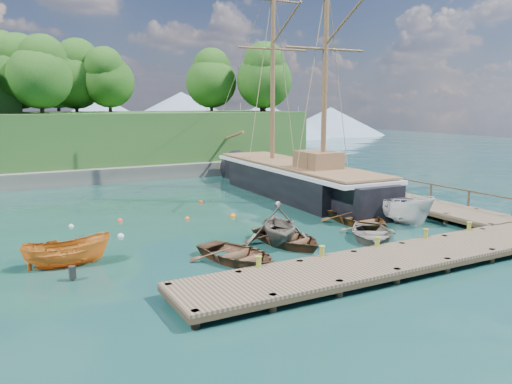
% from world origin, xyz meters
% --- Properties ---
extents(ground, '(160.00, 160.00, 0.00)m').
position_xyz_m(ground, '(0.00, 0.00, 0.00)').
color(ground, '#14362A').
rests_on(ground, ground).
extents(dock_near, '(20.00, 3.20, 1.10)m').
position_xyz_m(dock_near, '(2.00, -6.50, 0.43)').
color(dock_near, '#443327').
rests_on(dock_near, ground).
extents(dock_east, '(3.20, 24.00, 1.10)m').
position_xyz_m(dock_east, '(11.50, 7.00, 0.43)').
color(dock_east, '#443327').
rests_on(dock_east, ground).
extents(bollard_0, '(0.26, 0.26, 0.45)m').
position_xyz_m(bollard_0, '(-4.00, -5.10, 0.00)').
color(bollard_0, olive).
rests_on(bollard_0, ground).
extents(bollard_1, '(0.26, 0.26, 0.45)m').
position_xyz_m(bollard_1, '(-1.00, -5.10, 0.00)').
color(bollard_1, olive).
rests_on(bollard_1, ground).
extents(bollard_2, '(0.26, 0.26, 0.45)m').
position_xyz_m(bollard_2, '(2.00, -5.10, 0.00)').
color(bollard_2, olive).
rests_on(bollard_2, ground).
extents(bollard_3, '(0.26, 0.26, 0.45)m').
position_xyz_m(bollard_3, '(5.00, -5.10, 0.00)').
color(bollard_3, olive).
rests_on(bollard_3, ground).
extents(bollard_4, '(0.26, 0.26, 0.45)m').
position_xyz_m(bollard_4, '(8.00, -5.10, 0.00)').
color(bollard_4, olive).
rests_on(bollard_4, ground).
extents(rowboat_0, '(4.30, 5.10, 0.90)m').
position_xyz_m(rowboat_0, '(-3.62, -2.48, 0.00)').
color(rowboat_0, brown).
rests_on(rowboat_0, ground).
extents(rowboat_1, '(4.68, 4.99, 2.11)m').
position_xyz_m(rowboat_1, '(-0.50, -0.71, 0.00)').
color(rowboat_1, '#655E52').
rests_on(rowboat_1, ground).
extents(rowboat_2, '(3.77, 4.83, 0.92)m').
position_xyz_m(rowboat_2, '(-0.28, -1.21, 0.00)').
color(rowboat_2, '#4D311F').
rests_on(rowboat_2, ground).
extents(rowboat_3, '(4.88, 5.23, 0.88)m').
position_xyz_m(rowboat_3, '(4.00, -2.42, 0.00)').
color(rowboat_3, '#6A6158').
rests_on(rowboat_3, ground).
extents(rowboat_4, '(3.28, 4.54, 0.93)m').
position_xyz_m(rowboat_4, '(5.58, 0.47, 0.00)').
color(rowboat_4, brown).
rests_on(rowboat_4, ground).
extents(motorboat_orange, '(3.73, 1.56, 1.42)m').
position_xyz_m(motorboat_orange, '(-10.31, 0.46, 0.00)').
color(motorboat_orange, orange).
rests_on(motorboat_orange, ground).
extents(cabin_boat_white, '(2.68, 5.42, 2.01)m').
position_xyz_m(cabin_boat_white, '(7.80, -0.11, 0.00)').
color(cabin_boat_white, silver).
rests_on(cabin_boat_white, ground).
extents(schooner, '(5.34, 26.20, 18.96)m').
position_xyz_m(schooner, '(7.23, 9.83, 1.05)').
color(schooner, black).
rests_on(schooner, ground).
extents(mooring_buoy_0, '(0.35, 0.35, 0.35)m').
position_xyz_m(mooring_buoy_0, '(-7.19, 4.17, 0.00)').
color(mooring_buoy_0, silver).
rests_on(mooring_buoy_0, ground).
extents(mooring_buoy_1, '(0.32, 0.32, 0.32)m').
position_xyz_m(mooring_buoy_1, '(-2.72, 6.27, 0.00)').
color(mooring_buoy_1, '#F15B13').
rests_on(mooring_buoy_1, ground).
extents(mooring_buoy_2, '(0.36, 0.36, 0.36)m').
position_xyz_m(mooring_buoy_2, '(-0.00, 5.63, 0.00)').
color(mooring_buoy_2, orange).
rests_on(mooring_buoy_2, ground).
extents(mooring_buoy_3, '(0.35, 0.35, 0.35)m').
position_xyz_m(mooring_buoy_3, '(4.48, 7.70, 0.00)').
color(mooring_buoy_3, white).
rests_on(mooring_buoy_3, ground).
extents(mooring_buoy_4, '(0.33, 0.33, 0.33)m').
position_xyz_m(mooring_buoy_4, '(-6.40, 7.71, 0.00)').
color(mooring_buoy_4, '#EA431E').
rests_on(mooring_buoy_4, ground).
extents(mooring_buoy_5, '(0.30, 0.30, 0.30)m').
position_xyz_m(mooring_buoy_5, '(-0.09, 10.67, 0.00)').
color(mooring_buoy_5, red).
rests_on(mooring_buoy_5, ground).
extents(mooring_buoy_6, '(0.28, 0.28, 0.28)m').
position_xyz_m(mooring_buoy_6, '(-9.17, 7.66, 0.00)').
color(mooring_buoy_6, white).
rests_on(mooring_buoy_6, ground).
extents(mooring_buoy_7, '(0.34, 0.34, 0.34)m').
position_xyz_m(mooring_buoy_7, '(0.85, 2.03, 0.00)').
color(mooring_buoy_7, '#D83F09').
rests_on(mooring_buoy_7, ground).
extents(distant_ridge, '(117.00, 40.00, 10.00)m').
position_xyz_m(distant_ridge, '(4.30, 70.00, 4.35)').
color(distant_ridge, '#728CA5').
rests_on(distant_ridge, ground).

